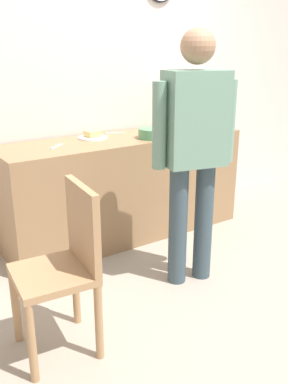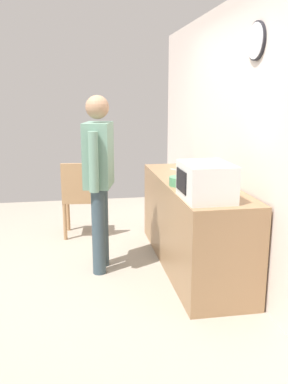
% 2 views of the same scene
% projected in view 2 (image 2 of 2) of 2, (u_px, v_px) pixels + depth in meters
% --- Properties ---
extents(ground_plane, '(6.00, 6.00, 0.00)m').
position_uv_depth(ground_plane, '(73.00, 275.00, 4.01)').
color(ground_plane, '#9E9384').
extents(back_wall, '(5.40, 0.13, 2.60)m').
position_uv_depth(back_wall, '(235.00, 139.00, 3.97)').
color(back_wall, silver).
rests_on(back_wall, ground_plane).
extents(kitchen_counter, '(2.14, 0.62, 0.89)m').
position_uv_depth(kitchen_counter, '(192.00, 223.00, 4.19)').
color(kitchen_counter, '#93704C').
rests_on(kitchen_counter, ground_plane).
extents(microwave, '(0.50, 0.39, 0.30)m').
position_uv_depth(microwave, '(206.00, 181.00, 3.33)').
color(microwave, silver).
rests_on(microwave, kitchen_counter).
extents(sandwich_plate, '(0.24, 0.24, 0.07)m').
position_uv_depth(sandwich_plate, '(196.00, 174.00, 4.33)').
color(sandwich_plate, white).
rests_on(sandwich_plate, kitchen_counter).
extents(salad_bowl, '(0.25, 0.25, 0.08)m').
position_uv_depth(salad_bowl, '(182.00, 181.00, 3.87)').
color(salad_bowl, '#4C8E60').
rests_on(salad_bowl, kitchen_counter).
extents(fork_utensil, '(0.17, 0.07, 0.01)m').
position_uv_depth(fork_utensil, '(214.00, 180.00, 4.09)').
color(fork_utensil, silver).
rests_on(fork_utensil, kitchen_counter).
extents(spoon_utensil, '(0.15, 0.12, 0.01)m').
position_uv_depth(spoon_utensil, '(177.00, 170.00, 4.68)').
color(spoon_utensil, silver).
rests_on(spoon_utensil, kitchen_counter).
extents(person_standing, '(0.58, 0.33, 1.72)m').
position_uv_depth(person_standing, '(99.00, 171.00, 3.94)').
color(person_standing, '#364953').
rests_on(person_standing, ground_plane).
extents(wooden_chair, '(0.44, 0.44, 0.94)m').
position_uv_depth(wooden_chair, '(80.00, 196.00, 5.00)').
color(wooden_chair, '#A87F56').
rests_on(wooden_chair, ground_plane).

